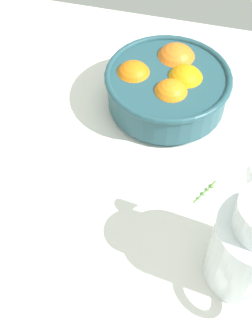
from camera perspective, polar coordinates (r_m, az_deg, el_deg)
name	(u,v)px	position (r cm, az deg, el deg)	size (l,w,h in cm)	color
ground_plane	(121,173)	(83.95, -0.58, -0.61)	(140.87, 90.08, 3.00)	white
fruit_bowl	(167,86)	(90.09, 5.04, 9.92)	(23.73, 23.73, 9.67)	#234C56
juice_pitcher	(251,250)	(68.76, 15.06, -9.66)	(11.83, 16.53, 18.93)	white
herb_sprig_0	(206,190)	(80.88, 9.79, -2.62)	(3.29, 5.54, 0.90)	#4F7F3A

